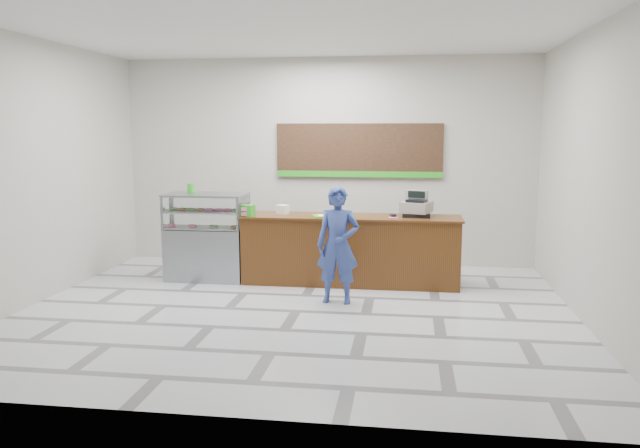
# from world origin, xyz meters

# --- Properties ---
(floor) EXTENTS (7.00, 7.00, 0.00)m
(floor) POSITION_xyz_m (0.00, 0.00, 0.00)
(floor) COLOR silver
(floor) RESTS_ON ground
(back_wall) EXTENTS (7.00, 0.00, 7.00)m
(back_wall) POSITION_xyz_m (0.00, 3.00, 1.75)
(back_wall) COLOR beige
(back_wall) RESTS_ON floor
(ceiling) EXTENTS (7.00, 7.00, 0.00)m
(ceiling) POSITION_xyz_m (0.00, 0.00, 3.50)
(ceiling) COLOR silver
(ceiling) RESTS_ON back_wall
(sales_counter) EXTENTS (3.26, 0.76, 1.03)m
(sales_counter) POSITION_xyz_m (0.55, 1.55, 0.52)
(sales_counter) COLOR #572B11
(sales_counter) RESTS_ON floor
(display_case) EXTENTS (1.22, 0.72, 1.33)m
(display_case) POSITION_xyz_m (-1.67, 1.55, 0.68)
(display_case) COLOR gray
(display_case) RESTS_ON floor
(menu_board) EXTENTS (2.80, 0.06, 0.90)m
(menu_board) POSITION_xyz_m (0.55, 2.96, 1.93)
(menu_board) COLOR black
(menu_board) RESTS_ON back_wall
(cash_register) EXTENTS (0.51, 0.52, 0.38)m
(cash_register) POSITION_xyz_m (1.51, 1.63, 1.17)
(cash_register) COLOR black
(cash_register) RESTS_ON sales_counter
(card_terminal) EXTENTS (0.10, 0.15, 0.04)m
(card_terminal) POSITION_xyz_m (1.18, 1.55, 1.05)
(card_terminal) COLOR black
(card_terminal) RESTS_ON sales_counter
(serving_tray) EXTENTS (0.46, 0.39, 0.02)m
(serving_tray) POSITION_xyz_m (0.21, 1.41, 1.04)
(serving_tray) COLOR #51C11B
(serving_tray) RESTS_ON sales_counter
(napkin_box) EXTENTS (0.19, 0.19, 0.13)m
(napkin_box) POSITION_xyz_m (-0.50, 1.64, 1.10)
(napkin_box) COLOR white
(napkin_box) RESTS_ON sales_counter
(straw_cup) EXTENTS (0.07, 0.07, 0.11)m
(straw_cup) POSITION_xyz_m (-0.95, 1.53, 1.08)
(straw_cup) COLOR silver
(straw_cup) RESTS_ON sales_counter
(promo_box) EXTENTS (0.22, 0.18, 0.17)m
(promo_box) POSITION_xyz_m (-0.95, 1.28, 1.12)
(promo_box) COLOR green
(promo_box) RESTS_ON sales_counter
(donut_decal) EXTENTS (0.15, 0.15, 0.00)m
(donut_decal) POSITION_xyz_m (1.18, 1.44, 1.03)
(donut_decal) COLOR pink
(donut_decal) RESTS_ON sales_counter
(green_cup_left) EXTENTS (0.08, 0.08, 0.13)m
(green_cup_left) POSITION_xyz_m (-1.99, 1.74, 1.40)
(green_cup_left) COLOR green
(green_cup_left) RESTS_ON display_case
(green_cup_right) EXTENTS (0.08, 0.08, 0.13)m
(green_cup_right) POSITION_xyz_m (-1.95, 1.73, 1.40)
(green_cup_right) COLOR green
(green_cup_right) RESTS_ON display_case
(customer) EXTENTS (0.58, 0.40, 1.56)m
(customer) POSITION_xyz_m (0.48, 0.50, 0.78)
(customer) COLOR #2F4289
(customer) RESTS_ON floor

